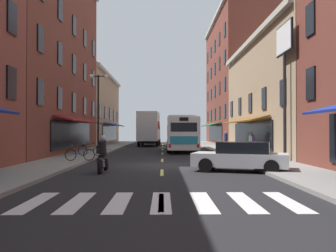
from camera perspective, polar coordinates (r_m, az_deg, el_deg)
The scene contains 16 objects.
ground_plane at distance 19.31m, azimuth -0.96°, elevation -6.48°, with size 34.80×80.00×0.10m, color black.
lane_centre_dashes at distance 19.05m, azimuth -0.96°, elevation -6.39°, with size 0.14×73.90×0.01m.
crosswalk_near at distance 9.40m, azimuth -1.11°, elevation -12.19°, with size 7.10×2.80×0.01m.
sidewalk_left at distance 20.19m, azimuth -18.05°, elevation -5.85°, with size 3.00×80.00×0.14m, color gray.
sidewalk_right at distance 20.16m, azimuth 16.14°, elevation -5.86°, with size 3.00×80.00×0.14m, color gray.
billboard_sign at distance 21.65m, azimuth 18.39°, elevation 10.51°, with size 0.40×2.53×7.90m.
transit_bus at distance 32.93m, azimuth 2.14°, elevation -1.17°, with size 2.76×11.51×3.13m.
box_truck at distance 43.30m, azimuth -3.06°, elevation -0.49°, with size 2.72×7.88×4.11m.
sedan_near at distance 52.78m, azimuth -2.49°, elevation -2.05°, with size 1.95×4.27×1.41m.
sedan_mid at distance 16.47m, azimuth 11.74°, elevation -4.86°, with size 4.57×3.00×1.36m.
motorcycle_rider at distance 16.10m, azimuth -10.51°, elevation -4.89°, with size 0.62×2.07×1.66m.
bicycle_near at distance 25.03m, azimuth -12.50°, elevation -3.89°, with size 1.71×0.48×0.91m.
bicycle_mid at distance 21.00m, azimuth -14.10°, elevation -4.49°, with size 1.71×0.48×0.91m.
pedestrian_near at distance 27.24m, azimuth 13.38°, elevation -2.58°, with size 0.40×0.52×1.64m.
pedestrian_mid at distance 34.40m, azimuth 9.36°, elevation -2.20°, with size 0.36×0.36×1.70m.
street_lamp_twin at distance 26.98m, azimuth -11.26°, elevation 2.58°, with size 1.42×0.32×6.00m.
Camera 1 is at (0.04, -19.21, 1.86)m, focal length 37.55 mm.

